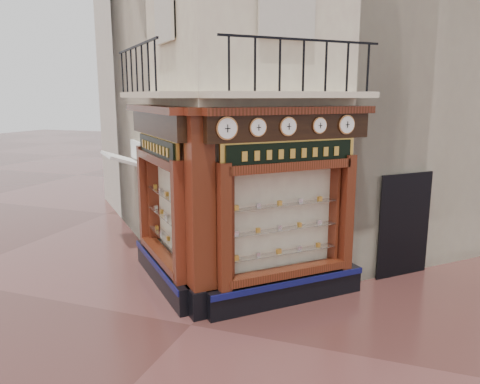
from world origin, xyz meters
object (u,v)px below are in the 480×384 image
at_px(awning, 126,247).
at_px(signboard_right, 291,153).
at_px(corner_pilaster, 200,217).
at_px(clock_c, 288,126).
at_px(clock_a, 227,128).
at_px(clock_b, 258,127).
at_px(clock_d, 319,125).
at_px(signboard_left, 157,148).
at_px(clock_e, 346,125).

xyz_separation_m(awning, signboard_right, (5.17, -1.99, 3.10)).
distance_m(corner_pilaster, clock_c, 2.36).
relative_size(awning, signboard_right, 0.71).
xyz_separation_m(corner_pilaster, clock_a, (0.56, -0.04, 1.67)).
height_order(clock_b, signboard_right, clock_b).
height_order(clock_a, clock_d, clock_a).
bearing_deg(signboard_right, corner_pilaster, 169.75).
relative_size(clock_a, clock_d, 1.29).
relative_size(corner_pilaster, clock_b, 11.62).
bearing_deg(clock_d, clock_c, -180.00).
bearing_deg(signboard_left, clock_b, -149.27).
height_order(corner_pilaster, awning, corner_pilaster).
distance_m(clock_c, signboard_left, 2.95).
xyz_separation_m(corner_pilaster, signboard_left, (-1.46, 1.01, 1.15)).
relative_size(clock_d, signboard_right, 0.15).
height_order(clock_a, awning, clock_a).
height_order(clock_a, clock_c, clock_a).
relative_size(clock_b, awning, 0.23).
distance_m(corner_pilaster, clock_e, 3.42).
distance_m(clock_a, signboard_left, 2.34).
bearing_deg(clock_b, clock_c, 0.00).
height_order(clock_e, signboard_left, clock_e).
bearing_deg(awning, clock_a, -170.49).
bearing_deg(clock_b, clock_d, 0.00).
xyz_separation_m(clock_e, awning, (-6.10, 1.22, -3.62)).
height_order(clock_b, awning, clock_b).
bearing_deg(corner_pilaster, clock_b, -23.59).
height_order(corner_pilaster, clock_b, corner_pilaster).
relative_size(corner_pilaster, clock_a, 9.66).
distance_m(clock_c, clock_e, 1.34).
height_order(clock_c, awning, clock_c).
distance_m(clock_d, signboard_left, 3.45).
xyz_separation_m(clock_b, signboard_left, (-2.45, 0.62, -0.52)).
distance_m(clock_b, awning, 6.48).
xyz_separation_m(clock_a, awning, (-4.27, 3.04, -3.62)).
bearing_deg(clock_e, signboard_left, 146.33).
height_order(clock_a, clock_b, clock_a).
bearing_deg(clock_b, corner_pilaster, 156.41).
relative_size(clock_e, awning, 0.25).
height_order(signboard_left, signboard_right, signboard_right).
distance_m(clock_c, clock_d, 0.70).
bearing_deg(clock_d, clock_e, 0.00).
bearing_deg(corner_pilaster, clock_e, -8.23).
bearing_deg(awning, corner_pilaster, -173.99).
relative_size(awning, signboard_left, 0.74).
bearing_deg(clock_d, corner_pilaster, 169.53).
relative_size(corner_pilaster, clock_c, 11.05).
bearing_deg(awning, clock_e, -146.29).
relative_size(clock_a, clock_b, 1.20).
distance_m(clock_a, clock_e, 2.58).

